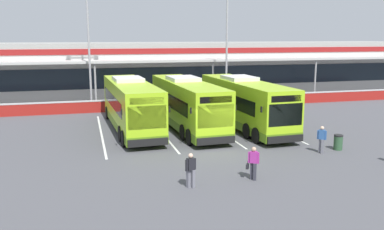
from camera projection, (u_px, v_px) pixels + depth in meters
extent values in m
plane|color=#4C4C51|center=(211.00, 149.00, 25.13)|extent=(200.00, 200.00, 0.00)
cube|color=#B7B7B2|center=(145.00, 70.00, 50.25)|extent=(70.00, 10.00, 5.50)
cube|color=#19232D|center=(152.00, 77.00, 45.57)|extent=(66.00, 0.08, 2.20)
cube|color=maroon|center=(152.00, 51.00, 45.02)|extent=(68.00, 0.08, 0.60)
cube|color=beige|center=(154.00, 61.00, 43.80)|extent=(67.00, 3.00, 0.24)
cube|color=gray|center=(145.00, 45.00, 49.68)|extent=(70.00, 10.00, 0.50)
cylinder|color=#999999|center=(95.00, 83.00, 41.51)|extent=(0.20, 0.20, 4.20)
cylinder|color=#999999|center=(213.00, 80.00, 44.61)|extent=(0.20, 0.20, 4.20)
cylinder|color=#999999|center=(315.00, 77.00, 47.71)|extent=(0.20, 0.20, 4.20)
cube|color=maroon|center=(165.00, 104.00, 38.80)|extent=(60.00, 0.36, 1.00)
cube|color=#B2B2B2|center=(165.00, 98.00, 38.70)|extent=(60.00, 0.40, 0.10)
cube|color=#9ED11E|center=(131.00, 104.00, 30.03)|extent=(3.13, 12.11, 3.19)
cube|color=#598419|center=(131.00, 122.00, 30.28)|extent=(3.15, 12.13, 0.56)
cube|color=black|center=(130.00, 100.00, 30.36)|extent=(3.04, 9.71, 0.96)
cube|color=black|center=(147.00, 117.00, 24.43)|extent=(2.31, 0.21, 1.40)
cube|color=black|center=(147.00, 101.00, 24.24)|extent=(2.05, 0.18, 0.40)
cube|color=silver|center=(128.00, 79.00, 30.64)|extent=(2.18, 2.90, 0.28)
cube|color=black|center=(148.00, 142.00, 24.61)|extent=(2.45, 0.28, 0.44)
cube|color=black|center=(169.00, 109.00, 25.13)|extent=(0.09, 0.12, 0.36)
cube|color=black|center=(121.00, 112.00, 24.26)|extent=(0.09, 0.12, 0.36)
cylinder|color=black|center=(137.00, 111.00, 34.95)|extent=(0.37, 1.05, 1.04)
cylinder|color=black|center=(108.00, 113.00, 34.25)|extent=(0.37, 1.05, 1.04)
cylinder|color=black|center=(157.00, 131.00, 27.65)|extent=(0.37, 1.05, 1.04)
cylinder|color=black|center=(121.00, 134.00, 26.94)|extent=(0.37, 1.05, 1.04)
cylinder|color=black|center=(162.00, 136.00, 26.34)|extent=(0.37, 1.05, 1.04)
cylinder|color=black|center=(124.00, 139.00, 25.63)|extent=(0.37, 1.05, 1.04)
cube|color=#9ED11E|center=(187.00, 103.00, 30.46)|extent=(3.13, 12.11, 3.19)
cube|color=#598419|center=(187.00, 121.00, 30.71)|extent=(3.15, 12.13, 0.56)
cube|color=black|center=(185.00, 99.00, 30.79)|extent=(3.04, 9.71, 0.96)
cube|color=black|center=(216.00, 116.00, 24.86)|extent=(2.31, 0.21, 1.40)
cube|color=black|center=(216.00, 100.00, 24.67)|extent=(2.05, 0.18, 0.40)
cube|color=silver|center=(183.00, 78.00, 31.07)|extent=(2.18, 2.90, 0.28)
cube|color=black|center=(216.00, 141.00, 25.04)|extent=(2.45, 0.28, 0.44)
cube|color=black|center=(236.00, 108.00, 25.56)|extent=(0.09, 0.12, 0.36)
cube|color=black|center=(191.00, 111.00, 24.69)|extent=(0.09, 0.12, 0.36)
cylinder|color=black|center=(185.00, 110.00, 35.38)|extent=(0.37, 1.05, 1.04)
cylinder|color=black|center=(158.00, 112.00, 34.68)|extent=(0.37, 1.05, 1.04)
cylinder|color=black|center=(217.00, 130.00, 28.08)|extent=(0.37, 1.05, 1.04)
cylinder|color=black|center=(184.00, 132.00, 27.37)|extent=(0.37, 1.05, 1.04)
cylinder|color=black|center=(225.00, 134.00, 26.77)|extent=(0.37, 1.05, 1.04)
cylinder|color=black|center=(190.00, 137.00, 26.06)|extent=(0.37, 1.05, 1.04)
cube|color=#9ED11E|center=(244.00, 102.00, 30.84)|extent=(3.13, 12.11, 3.19)
cube|color=#598419|center=(244.00, 120.00, 31.09)|extent=(3.15, 12.13, 0.56)
cube|color=black|center=(242.00, 98.00, 31.17)|extent=(3.04, 9.71, 0.96)
cube|color=black|center=(285.00, 115.00, 25.24)|extent=(2.31, 0.21, 1.40)
cube|color=black|center=(286.00, 99.00, 25.04)|extent=(2.05, 0.18, 0.40)
cube|color=silver|center=(239.00, 78.00, 31.45)|extent=(2.18, 2.90, 0.28)
cube|color=black|center=(285.00, 139.00, 25.42)|extent=(2.45, 0.28, 0.44)
cube|color=black|center=(303.00, 107.00, 25.93)|extent=(0.09, 0.12, 0.36)
cube|color=black|center=(261.00, 109.00, 25.07)|extent=(0.09, 0.12, 0.36)
cylinder|color=black|center=(234.00, 110.00, 35.76)|extent=(0.37, 1.05, 1.04)
cylinder|color=black|center=(208.00, 111.00, 35.05)|extent=(0.37, 1.05, 1.04)
cylinder|color=black|center=(279.00, 128.00, 28.46)|extent=(0.37, 1.05, 1.04)
cylinder|color=black|center=(248.00, 131.00, 27.75)|extent=(0.37, 1.05, 1.04)
cylinder|color=black|center=(290.00, 133.00, 27.15)|extent=(0.37, 1.05, 1.04)
cylinder|color=black|center=(257.00, 136.00, 26.44)|extent=(0.37, 1.05, 1.04)
cube|color=silver|center=(101.00, 133.00, 29.25)|extent=(0.14, 13.00, 0.01)
cube|color=silver|center=(160.00, 130.00, 30.30)|extent=(0.14, 13.00, 0.01)
cube|color=silver|center=(214.00, 127.00, 31.35)|extent=(0.14, 13.00, 0.01)
cube|color=silver|center=(265.00, 124.00, 32.40)|extent=(0.14, 13.00, 0.01)
cube|color=#33333D|center=(252.00, 171.00, 19.87)|extent=(0.21, 0.23, 0.84)
cube|color=#33333D|center=(255.00, 172.00, 19.72)|extent=(0.21, 0.23, 0.84)
cube|color=#A32D89|center=(254.00, 157.00, 19.66)|extent=(0.40, 0.36, 0.56)
cube|color=#A32D89|center=(249.00, 157.00, 19.72)|extent=(0.13, 0.13, 0.54)
cube|color=#A32D89|center=(258.00, 158.00, 19.61)|extent=(0.13, 0.13, 0.54)
sphere|color=tan|center=(254.00, 149.00, 19.59)|extent=(0.22, 0.22, 0.22)
cube|color=black|center=(247.00, 166.00, 19.85)|extent=(0.24, 0.30, 0.22)
cylinder|color=black|center=(247.00, 163.00, 19.81)|extent=(0.02, 0.02, 0.16)
cube|color=slate|center=(188.00, 179.00, 18.74)|extent=(0.20, 0.22, 0.84)
cube|color=slate|center=(193.00, 179.00, 18.73)|extent=(0.20, 0.22, 0.84)
cube|color=black|center=(191.00, 164.00, 18.60)|extent=(0.40, 0.33, 0.56)
cube|color=black|center=(187.00, 165.00, 18.48)|extent=(0.12, 0.13, 0.54)
cube|color=black|center=(195.00, 164.00, 18.74)|extent=(0.12, 0.13, 0.54)
sphere|color=#DBB293|center=(191.00, 156.00, 18.53)|extent=(0.22, 0.22, 0.22)
cube|color=slate|center=(320.00, 146.00, 24.39)|extent=(0.22, 0.23, 0.84)
cube|color=slate|center=(322.00, 146.00, 24.21)|extent=(0.22, 0.23, 0.84)
cube|color=#2D5693|center=(322.00, 134.00, 24.17)|extent=(0.40, 0.39, 0.56)
cube|color=#2D5693|center=(318.00, 135.00, 24.26)|extent=(0.13, 0.13, 0.54)
cube|color=#2D5693|center=(326.00, 135.00, 24.08)|extent=(0.13, 0.13, 0.54)
sphere|color=#DBB293|center=(322.00, 128.00, 24.09)|extent=(0.22, 0.22, 0.22)
cylinder|color=#9E9EA3|center=(89.00, 50.00, 38.99)|extent=(0.20, 0.20, 11.00)
cylinder|color=#9E9EA3|center=(227.00, 49.00, 41.27)|extent=(0.20, 0.20, 11.00)
cylinder|color=#2D5133|center=(338.00, 143.00, 24.99)|extent=(0.52, 0.52, 0.85)
cylinder|color=black|center=(339.00, 135.00, 24.90)|extent=(0.54, 0.54, 0.08)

